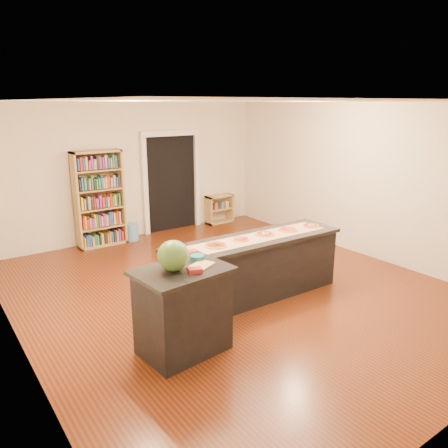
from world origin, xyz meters
TOP-DOWN VIEW (x-y plane):
  - room at (0.00, 0.00)m, footprint 6.00×7.00m
  - doorway at (0.90, 3.46)m, footprint 1.40×0.09m
  - kitchen_island at (0.11, -0.40)m, footprint 2.76×0.75m
  - side_counter at (-1.48, -1.07)m, footprint 1.02×0.75m
  - bookshelf at (-0.82, 3.28)m, footprint 0.95×0.34m
  - low_shelf at (2.09, 3.31)m, footprint 0.67×0.29m
  - waste_bin at (-0.20, 3.21)m, footprint 0.25×0.25m
  - kraft_paper at (0.11, -0.41)m, footprint 2.41×0.48m
  - watermelon at (-1.58, -1.05)m, footprint 0.34×0.34m
  - cutting_board at (-1.26, -1.13)m, footprint 0.35×0.31m
  - package_red at (-1.42, -1.24)m, footprint 0.17×0.14m
  - package_teal at (-1.19, -0.94)m, footprint 0.17×0.17m
  - pizza_a at (-1.00, -0.39)m, footprint 0.31×0.31m
  - pizza_b at (-0.55, -0.38)m, footprint 0.31×0.31m
  - pizza_c at (-0.11, -0.37)m, footprint 0.26×0.26m
  - pizza_d at (0.33, -0.37)m, footprint 0.30×0.30m
  - pizza_e at (0.77, -0.40)m, footprint 0.32×0.32m
  - pizza_f at (1.21, -0.44)m, footprint 0.27×0.27m

SIDE VIEW (x-z plane):
  - waste_bin at x=-0.20m, z-range 0.00..0.37m
  - low_shelf at x=2.09m, z-range 0.00..0.67m
  - kitchen_island at x=0.11m, z-range 0.00..0.91m
  - side_counter at x=-1.48m, z-range 0.00..1.02m
  - kraft_paper at x=0.11m, z-range 0.91..0.91m
  - pizza_b at x=-0.55m, z-range 0.91..0.93m
  - pizza_c at x=-0.11m, z-range 0.91..0.93m
  - pizza_d at x=0.33m, z-range 0.91..0.93m
  - pizza_e at x=0.77m, z-range 0.91..0.93m
  - pizza_f at x=1.21m, z-range 0.91..0.93m
  - pizza_a at x=-1.00m, z-range 0.91..0.93m
  - bookshelf at x=-0.82m, z-range 0.00..1.90m
  - cutting_board at x=-1.26m, z-range 1.01..1.03m
  - package_red at x=-1.42m, z-range 1.01..1.06m
  - package_teal at x=-1.19m, z-range 1.01..1.07m
  - watermelon at x=-1.58m, z-range 1.01..1.35m
  - doorway at x=0.90m, z-range 0.10..2.31m
  - room at x=0.00m, z-range 0.00..2.80m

